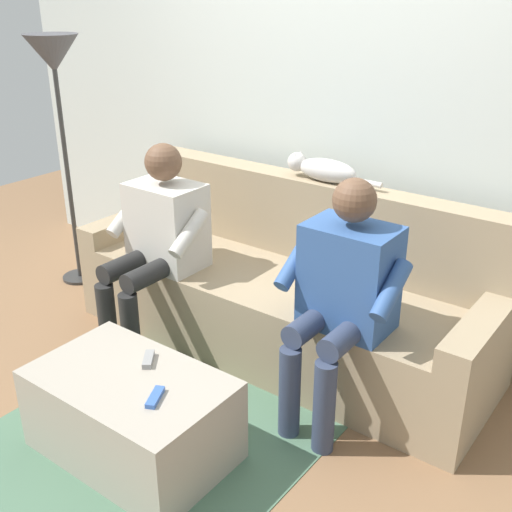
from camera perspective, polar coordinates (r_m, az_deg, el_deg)
ground_plane at (r=3.19m, az=-5.36°, el=-13.29°), size 8.00×8.00×0.00m
back_wall at (r=3.63m, az=7.43°, el=12.45°), size 5.15×0.06×2.43m
couch at (r=3.51m, az=2.51°, el=-3.36°), size 2.38×0.80×0.92m
coffee_table at (r=2.84m, az=-11.21°, el=-13.98°), size 0.85×0.54×0.39m
person_left_seated at (r=2.81m, az=7.91°, el=-2.97°), size 0.55×0.51×1.16m
person_right_seated at (r=3.44m, az=-8.86°, el=1.92°), size 0.55×0.59×1.14m
cat_on_backrest at (r=3.44m, az=6.07°, el=7.87°), size 0.57×0.13×0.14m
remote_blue at (r=2.57m, az=-9.16°, el=-12.57°), size 0.09×0.13×0.02m
remote_gray at (r=2.80m, az=-9.77°, el=-9.25°), size 0.11×0.12×0.02m
floor_rug at (r=3.03m, az=-9.06°, el=-15.72°), size 1.36×1.65×0.01m
floor_lamp at (r=4.18m, az=-17.84°, el=15.77°), size 0.33×0.33×1.62m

